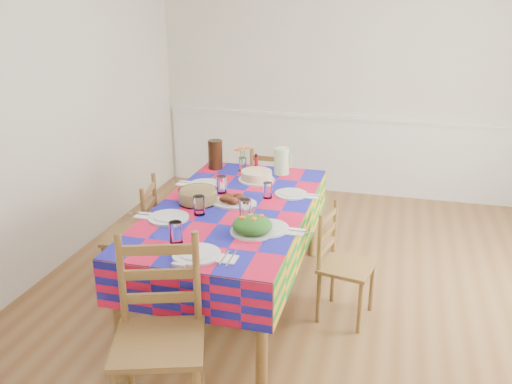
# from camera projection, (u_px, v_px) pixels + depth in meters

# --- Properties ---
(room) EXTENTS (4.58, 5.08, 2.78)m
(room) POSITION_uv_depth(u_px,v_px,m) (323.00, 129.00, 3.75)
(room) COLOR brown
(room) RESTS_ON ground
(wainscot) EXTENTS (4.41, 0.06, 0.92)m
(wainscot) POSITION_uv_depth(u_px,v_px,m) (351.00, 153.00, 6.30)
(wainscot) COLOR white
(wainscot) RESTS_ON room
(dining_table) EXTENTS (1.08, 2.02, 0.78)m
(dining_table) POSITION_uv_depth(u_px,v_px,m) (233.00, 217.00, 3.96)
(dining_table) COLOR brown
(dining_table) RESTS_ON room
(setting_near_head) EXTENTS (0.47, 0.32, 0.14)m
(setting_near_head) POSITION_uv_depth(u_px,v_px,m) (190.00, 246.00, 3.24)
(setting_near_head) COLOR silver
(setting_near_head) RESTS_ON dining_table
(setting_left_near) EXTENTS (0.52, 0.31, 0.14)m
(setting_left_near) POSITION_uv_depth(u_px,v_px,m) (179.00, 213.00, 3.73)
(setting_left_near) COLOR silver
(setting_left_near) RESTS_ON dining_table
(setting_left_far) EXTENTS (0.51, 0.30, 0.14)m
(setting_left_far) POSITION_uv_depth(u_px,v_px,m) (210.00, 184.00, 4.28)
(setting_left_far) COLOR silver
(setting_left_far) RESTS_ON dining_table
(setting_right_near) EXTENTS (0.55, 0.32, 0.14)m
(setting_right_near) POSITION_uv_depth(u_px,v_px,m) (260.00, 221.00, 3.59)
(setting_right_near) COLOR silver
(setting_right_near) RESTS_ON dining_table
(setting_right_far) EXTENTS (0.47, 0.27, 0.12)m
(setting_right_far) POSITION_uv_depth(u_px,v_px,m) (283.00, 193.00, 4.11)
(setting_right_far) COLOR silver
(setting_right_far) RESTS_ON dining_table
(meat_platter) EXTENTS (0.35, 0.25, 0.07)m
(meat_platter) POSITION_uv_depth(u_px,v_px,m) (233.00, 200.00, 3.96)
(meat_platter) COLOR silver
(meat_platter) RESTS_ON dining_table
(salad_platter) EXTENTS (0.29, 0.29, 0.12)m
(salad_platter) POSITION_uv_depth(u_px,v_px,m) (252.00, 226.00, 3.48)
(salad_platter) COLOR silver
(salad_platter) RESTS_ON dining_table
(pasta_bowl) EXTENTS (0.29, 0.29, 0.10)m
(pasta_bowl) POSITION_uv_depth(u_px,v_px,m) (198.00, 196.00, 3.98)
(pasta_bowl) COLOR white
(pasta_bowl) RESTS_ON dining_table
(cake) EXTENTS (0.30, 0.30, 0.08)m
(cake) POSITION_uv_depth(u_px,v_px,m) (256.00, 176.00, 4.45)
(cake) COLOR silver
(cake) RESTS_ON dining_table
(serving_utensils) EXTENTS (0.15, 0.33, 0.01)m
(serving_utensils) POSITION_uv_depth(u_px,v_px,m) (247.00, 214.00, 3.78)
(serving_utensils) COLOR black
(serving_utensils) RESTS_ON dining_table
(flower_vase) EXTENTS (0.14, 0.11, 0.22)m
(flower_vase) POSITION_uv_depth(u_px,v_px,m) (243.00, 160.00, 4.68)
(flower_vase) COLOR white
(flower_vase) RESTS_ON dining_table
(hot_sauce) EXTENTS (0.03, 0.03, 0.14)m
(hot_sauce) POSITION_uv_depth(u_px,v_px,m) (256.00, 162.00, 4.72)
(hot_sauce) COLOR red
(hot_sauce) RESTS_ON dining_table
(green_pitcher) EXTENTS (0.13, 0.13, 0.22)m
(green_pitcher) POSITION_uv_depth(u_px,v_px,m) (282.00, 161.00, 4.59)
(green_pitcher) COLOR #C2EDA7
(green_pitcher) RESTS_ON dining_table
(tea_pitcher) EXTENTS (0.13, 0.13, 0.25)m
(tea_pitcher) POSITION_uv_depth(u_px,v_px,m) (215.00, 154.00, 4.73)
(tea_pitcher) COLOR black
(tea_pitcher) RESTS_ON dining_table
(name_card) EXTENTS (0.08, 0.03, 0.02)m
(name_card) POSITION_uv_depth(u_px,v_px,m) (178.00, 265.00, 3.06)
(name_card) COLOR silver
(name_card) RESTS_ON dining_table
(chair_near) EXTENTS (0.59, 0.57, 1.06)m
(chair_near) POSITION_uv_depth(u_px,v_px,m) (159.00, 337.00, 2.87)
(chair_near) COLOR brown
(chair_near) RESTS_ON room
(chair_far) EXTENTS (0.40, 0.38, 0.89)m
(chair_far) POSITION_uv_depth(u_px,v_px,m) (273.00, 192.00, 5.20)
(chair_far) COLOR brown
(chair_far) RESTS_ON room
(chair_left) EXTENTS (0.45, 0.47, 0.91)m
(chair_left) POSITION_uv_depth(u_px,v_px,m) (135.00, 236.00, 4.25)
(chair_left) COLOR brown
(chair_left) RESTS_ON room
(chair_right) EXTENTS (0.42, 0.43, 0.84)m
(chair_right) POSITION_uv_depth(u_px,v_px,m) (342.00, 265.00, 3.87)
(chair_right) COLOR brown
(chair_right) RESTS_ON room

